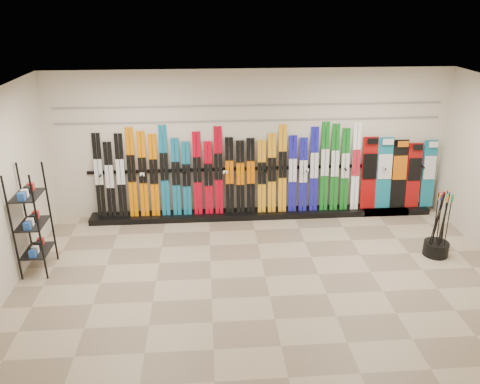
{
  "coord_description": "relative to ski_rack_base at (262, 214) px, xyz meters",
  "views": [
    {
      "loc": [
        -0.91,
        -6.51,
        4.23
      ],
      "look_at": [
        -0.34,
        1.0,
        1.1
      ],
      "focal_mm": 35.0,
      "sensor_mm": 36.0,
      "label": 1
    }
  ],
  "objects": [
    {
      "name": "ceiling",
      "position": [
        -0.22,
        -2.28,
        2.94
      ],
      "size": [
        8.0,
        8.0,
        0.0
      ],
      "primitive_type": "plane",
      "rotation": [
        3.14,
        0.0,
        0.0
      ],
      "color": "silver",
      "rests_on": "back_wall"
    },
    {
      "name": "back_wall",
      "position": [
        -0.22,
        0.22,
        1.44
      ],
      "size": [
        8.0,
        0.0,
        8.0
      ],
      "primitive_type": "plane",
      "rotation": [
        1.57,
        0.0,
        0.0
      ],
      "color": "beige",
      "rests_on": "floor"
    },
    {
      "name": "skis",
      "position": [
        -0.66,
        0.08,
        0.89
      ],
      "size": [
        5.37,
        0.29,
        1.83
      ],
      "color": "black",
      "rests_on": "ski_rack_base"
    },
    {
      "name": "floor",
      "position": [
        -0.22,
        -2.28,
        -0.06
      ],
      "size": [
        8.0,
        8.0,
        0.0
      ],
      "primitive_type": "plane",
      "color": "#87745D",
      "rests_on": "ground"
    },
    {
      "name": "slatwall_rail_1",
      "position": [
        -0.22,
        0.2,
        2.24
      ],
      "size": [
        7.6,
        0.02,
        0.03
      ],
      "primitive_type": "cube",
      "color": "gray",
      "rests_on": "back_wall"
    },
    {
      "name": "snowboards",
      "position": [
        2.83,
        0.07,
        0.78
      ],
      "size": [
        1.58,
        0.23,
        1.51
      ],
      "color": "#990C0C",
      "rests_on": "ski_rack_base"
    },
    {
      "name": "ski_poles",
      "position": [
        2.86,
        -1.84,
        0.55
      ],
      "size": [
        0.29,
        0.32,
        1.18
      ],
      "color": "black",
      "rests_on": "pole_bin"
    },
    {
      "name": "ski_rack_base",
      "position": [
        0.0,
        0.0,
        0.0
      ],
      "size": [
        8.0,
        0.4,
        0.12
      ],
      "primitive_type": "cube",
      "color": "black",
      "rests_on": "floor"
    },
    {
      "name": "pole_bin",
      "position": [
        2.88,
        -1.81,
        0.07
      ],
      "size": [
        0.43,
        0.43,
        0.25
      ],
      "primitive_type": "cylinder",
      "color": "black",
      "rests_on": "floor"
    },
    {
      "name": "slatwall_rail_0",
      "position": [
        -0.22,
        0.2,
        1.94
      ],
      "size": [
        7.6,
        0.02,
        0.03
      ],
      "primitive_type": "cube",
      "color": "gray",
      "rests_on": "back_wall"
    },
    {
      "name": "accessory_rack",
      "position": [
        -3.97,
        -1.76,
        0.84
      ],
      "size": [
        0.4,
        0.6,
        1.8
      ],
      "primitive_type": "cube",
      "color": "black",
      "rests_on": "floor"
    }
  ]
}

